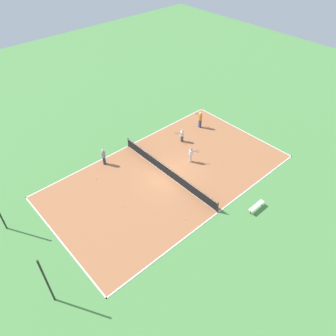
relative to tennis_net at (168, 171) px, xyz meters
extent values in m
plane|color=#518E47|center=(0.00, 0.00, -0.53)|extent=(80.00, 80.00, 0.00)
cube|color=#AD6B42|center=(0.00, 0.00, -0.52)|extent=(11.86, 21.22, 0.02)
cube|color=white|center=(-5.88, 0.00, -0.51)|extent=(0.10, 21.22, 0.00)
cube|color=white|center=(5.88, 0.00, -0.51)|extent=(0.10, 21.22, 0.00)
cube|color=white|center=(0.00, -10.56, -0.51)|extent=(11.86, 0.10, 0.00)
cube|color=white|center=(0.00, 10.56, -0.51)|extent=(11.86, 0.10, 0.00)
cube|color=white|center=(0.00, 0.00, -0.51)|extent=(11.86, 0.10, 0.00)
cylinder|color=black|center=(-5.78, 0.00, -0.01)|extent=(0.10, 0.10, 1.00)
cylinder|color=black|center=(5.78, 0.00, -0.01)|extent=(0.10, 0.10, 1.00)
cube|color=black|center=(0.00, 0.00, -0.03)|extent=(11.56, 0.03, 0.95)
cube|color=white|center=(0.00, 0.00, 0.41)|extent=(11.56, 0.04, 0.06)
cube|color=silver|center=(-7.67, -2.49, -0.10)|extent=(0.36, 1.66, 0.04)
cylinder|color=#4C4C51|center=(-7.67, -3.18, -0.32)|extent=(0.08, 0.08, 0.41)
cylinder|color=#4C4C51|center=(-7.67, -1.81, -0.32)|extent=(0.08, 0.08, 0.41)
cube|color=navy|center=(5.15, 3.26, -0.09)|extent=(0.29, 0.31, 0.83)
cylinder|color=gray|center=(5.15, 3.26, 0.61)|extent=(0.48, 0.48, 0.58)
sphere|color=beige|center=(5.15, 3.26, 1.03)|extent=(0.25, 0.25, 0.25)
cube|color=#4C4C51|center=(2.89, -4.51, -0.16)|extent=(0.29, 0.32, 0.69)
cylinder|color=silver|center=(2.89, -4.51, 0.42)|extent=(0.49, 0.49, 0.48)
sphere|color=beige|center=(2.89, -4.51, 0.77)|extent=(0.21, 0.21, 0.21)
cylinder|color=#262626|center=(3.04, -4.23, 0.54)|extent=(0.16, 0.26, 0.03)
torus|color=black|center=(3.17, -3.98, 0.54)|extent=(0.41, 0.41, 0.02)
cube|color=navy|center=(3.44, -7.71, -0.05)|extent=(0.26, 0.21, 0.91)
cylinder|color=orange|center=(3.44, -7.71, 0.73)|extent=(0.38, 0.38, 0.64)
sphere|color=beige|center=(3.44, -7.71, 1.18)|extent=(0.27, 0.27, 0.27)
cylinder|color=#262626|center=(3.76, -7.72, 0.89)|extent=(0.28, 0.05, 0.03)
torus|color=black|center=(4.04, -7.74, 0.89)|extent=(0.32, 0.32, 0.02)
cube|color=white|center=(0.04, -2.87, -0.12)|extent=(0.32, 0.32, 0.77)
cylinder|color=white|center=(0.04, -2.87, 0.54)|extent=(0.51, 0.51, 0.54)
sphere|color=#A87A56|center=(0.04, -2.87, 0.92)|extent=(0.23, 0.23, 0.23)
cylinder|color=#262626|center=(-0.18, -3.11, 0.67)|extent=(0.21, 0.23, 0.03)
torus|color=black|center=(-0.36, -3.32, 0.67)|extent=(0.43, 0.43, 0.02)
sphere|color=#CCE033|center=(-0.43, 5.16, -0.47)|extent=(0.07, 0.07, 0.07)
sphere|color=#CCE033|center=(3.93, 4.98, -0.47)|extent=(0.07, 0.07, 0.07)
sphere|color=#CCE033|center=(-4.61, 2.44, -0.47)|extent=(0.07, 0.07, 0.07)
cylinder|color=black|center=(-3.79, 12.98, 1.59)|extent=(0.12, 0.12, 4.23)
camera|label=1|loc=(-16.01, 14.53, 19.01)|focal=35.00mm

